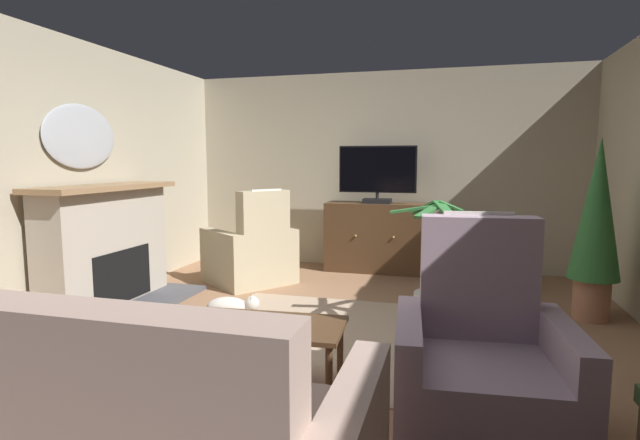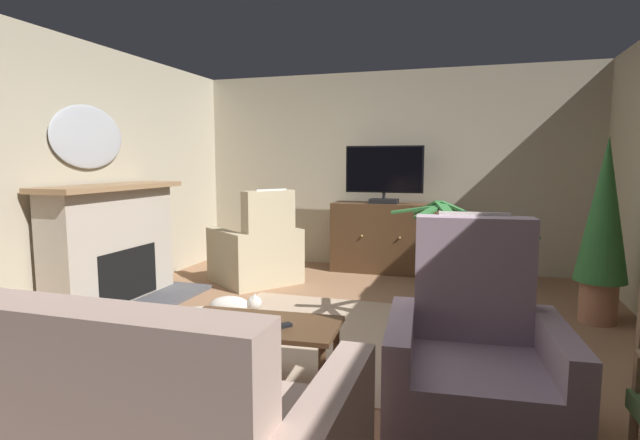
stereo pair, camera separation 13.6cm
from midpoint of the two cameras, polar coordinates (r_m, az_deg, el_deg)
The scene contains 16 objects.
ground_plane at distance 4.04m, azimuth -0.56°, elevation -14.54°, with size 5.82×6.66×0.04m, color #936B4C.
wall_back at distance 6.77m, azimuth 6.57°, elevation 5.69°, with size 5.82×0.10×2.63m, color #B2A88E.
wall_left at distance 5.16m, azimuth -30.40°, elevation 4.42°, with size 0.10×6.66×2.63m, color #B2A88E.
rug_central at distance 4.20m, azimuth -0.30°, elevation -13.27°, with size 2.13×2.14×0.01m, color tan.
fireplace at distance 5.34m, azimuth -24.01°, elevation -3.15°, with size 0.84×1.71×1.22m.
wall_mirror_oval at distance 5.44m, azimuth -26.64°, elevation 8.63°, with size 0.06×0.98×0.63m, color #B2B7BF.
tv_cabinet at distance 6.51m, azimuth 6.05°, elevation -2.19°, with size 1.34×0.49×0.91m.
television at distance 6.37m, azimuth 6.07°, elevation 5.45°, with size 1.00×0.20×0.74m.
coffee_table at distance 3.26m, azimuth -7.71°, elevation -12.57°, with size 1.06×0.60×0.42m.
tv_remote at distance 3.13m, azimuth -5.46°, elevation -12.24°, with size 0.17×0.05×0.02m, color black.
armchair_beside_cabinet at distance 2.91m, azimuth 16.91°, elevation -15.78°, with size 0.99×0.93×1.15m.
armchair_in_far_corner at distance 5.92m, azimuth -8.60°, elevation -3.92°, with size 1.21×1.21×1.14m.
potted_plant_tall_palm_by_window at distance 5.72m, azimuth 17.42°, elevation -5.87°, with size 0.85×0.66×0.78m.
potted_plant_on_hearth_side at distance 5.05m, azimuth 28.73°, elevation -0.07°, with size 0.44×0.44×1.67m.
potted_plant_small_fern_corner at distance 4.36m, azimuth 12.35°, elevation -9.27°, with size 0.76×0.75×1.13m.
cat at distance 4.77m, azimuth -11.13°, elevation -9.77°, with size 0.69×0.29×0.21m.
Camera 1 is at (0.96, -3.63, 1.46)m, focal length 27.61 mm.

